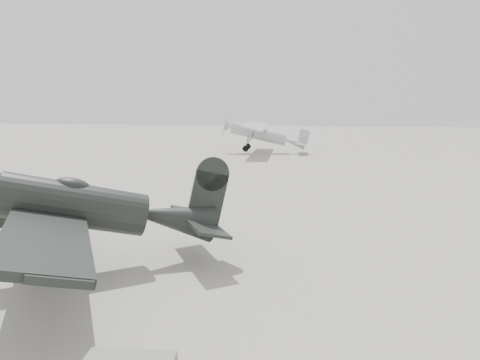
{
  "coord_description": "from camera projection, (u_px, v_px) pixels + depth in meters",
  "views": [
    {
      "loc": [
        2.56,
        -16.76,
        4.7
      ],
      "look_at": [
        -0.89,
        2.27,
        1.5
      ],
      "focal_mm": 35.0,
      "sensor_mm": 36.0,
      "label": 1
    }
  ],
  "objects": [
    {
      "name": "sign_board",
      "position": [
        0.0,
        217.0,
        16.45
      ],
      "size": [
        0.13,
        0.86,
        1.23
      ],
      "rotation": [
        0.0,
        0.0,
        0.08
      ],
      "color": "#333333",
      "rests_on": "ground"
    },
    {
      "name": "highwing_monoplane",
      "position": [
        262.0,
        132.0,
        43.97
      ],
      "size": [
        7.98,
        11.25,
        3.2
      ],
      "rotation": [
        0.0,
        0.23,
        0.06
      ],
      "color": "#9C9FA2",
      "rests_on": "ground"
    },
    {
      "name": "ground",
      "position": [
        253.0,
        230.0,
        17.48
      ],
      "size": [
        160.0,
        160.0,
        0.0
      ],
      "primitive_type": "plane",
      "color": "gray",
      "rests_on": "ground"
    },
    {
      "name": "lowwing_monoplane",
      "position": [
        89.0,
        208.0,
        13.04
      ],
      "size": [
        8.39,
        9.93,
        3.41
      ],
      "rotation": [
        0.0,
        0.24,
        0.53
      ],
      "color": "black",
      "rests_on": "ground"
    }
  ]
}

